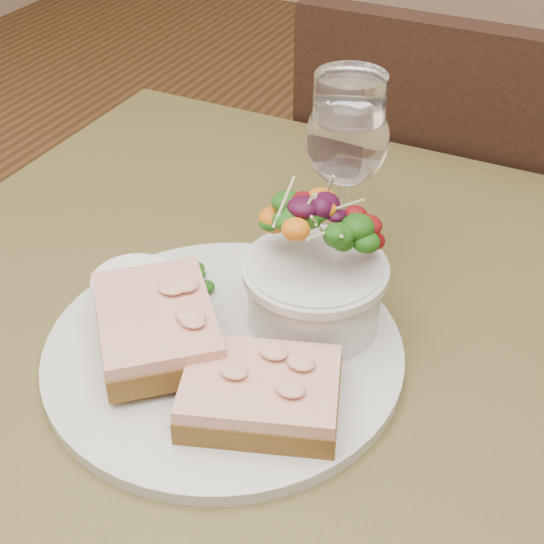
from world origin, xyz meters
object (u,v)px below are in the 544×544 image
at_px(chair_far, 441,334).
at_px(salad_bowl, 315,266).
at_px(ramekin, 135,292).
at_px(sandwich_back, 157,325).
at_px(cafe_table, 272,422).
at_px(sandwich_front, 261,393).
at_px(dinner_plate, 224,351).
at_px(wine_glass, 347,144).

height_order(chair_far, salad_bowl, chair_far).
bearing_deg(chair_far, ramekin, 75.83).
relative_size(sandwich_back, ramekin, 2.32).
height_order(cafe_table, ramekin, ramekin).
height_order(cafe_table, sandwich_front, sandwich_front).
distance_m(dinner_plate, salad_bowl, 0.11).
height_order(chair_far, dinner_plate, chair_far).
relative_size(chair_far, dinner_plate, 2.99).
bearing_deg(dinner_plate, sandwich_front, -39.17).
relative_size(sandwich_front, wine_glass, 0.80).
relative_size(dinner_plate, sandwich_back, 1.94).
bearing_deg(ramekin, dinner_plate, -4.60).
bearing_deg(cafe_table, chair_far, 86.16).
bearing_deg(chair_far, salad_bowl, 88.76).
bearing_deg(wine_glass, cafe_table, -91.33).
xyz_separation_m(chair_far, salad_bowl, (-0.01, -0.57, 0.53)).
height_order(salad_bowl, wine_glass, wine_glass).
bearing_deg(sandwich_back, cafe_table, 85.68).
relative_size(cafe_table, sandwich_back, 5.14).
xyz_separation_m(sandwich_front, salad_bowl, (-0.01, 0.11, 0.04)).
relative_size(sandwich_front, ramekin, 2.09).
bearing_deg(ramekin, chair_far, 75.58).
bearing_deg(sandwich_back, wine_glass, 117.46).
bearing_deg(dinner_plate, ramekin, 175.40).
bearing_deg(dinner_plate, cafe_table, 48.36).
bearing_deg(chair_far, sandwich_front, 89.44).
bearing_deg(cafe_table, sandwich_front, -69.29).
height_order(dinner_plate, sandwich_back, sandwich_back).
bearing_deg(wine_glass, sandwich_back, -111.30).
bearing_deg(cafe_table, wine_glass, 88.67).
height_order(sandwich_front, sandwich_back, sandwich_back).
distance_m(cafe_table, dinner_plate, 0.12).
bearing_deg(sandwich_front, ramekin, 140.72).
bearing_deg(ramekin, sandwich_front, -20.25).
bearing_deg(sandwich_back, sandwich_front, 36.47).
distance_m(dinner_plate, sandwich_back, 0.06).
height_order(dinner_plate, ramekin, ramekin).
xyz_separation_m(chair_far, wine_glass, (-0.04, -0.45, 0.58)).
height_order(sandwich_front, salad_bowl, salad_bowl).
relative_size(chair_far, sandwich_back, 5.79).
distance_m(sandwich_front, sandwich_back, 0.11).
bearing_deg(dinner_plate, sandwich_back, -152.26).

